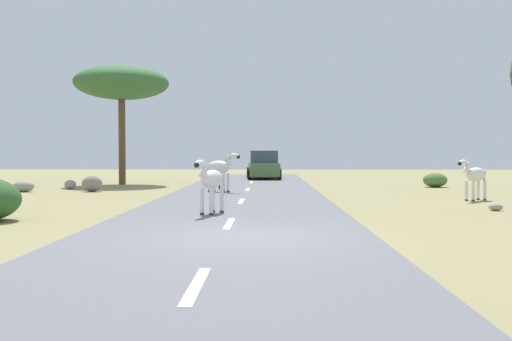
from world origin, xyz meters
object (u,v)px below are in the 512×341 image
object	(u,v)px
zebra_1	(220,168)
rock_3	(24,186)
rock_0	(496,207)
rock_2	(92,184)
rock_1	(70,185)
zebra_2	(474,175)
tree_1	(122,84)
bush_0	(435,180)
zebra_0	(211,180)
car_0	(263,166)

from	to	relation	value
zebra_1	rock_3	distance (m)	8.48
rock_0	rock_3	bearing A→B (deg)	156.17
rock_0	rock_2	distance (m)	16.03
rock_0	rock_1	world-z (taller)	rock_1
zebra_2	rock_1	bearing A→B (deg)	33.96
tree_1	zebra_1	bearing A→B (deg)	-47.62
zebra_1	zebra_2	xyz separation A→B (m)	(9.13, -3.58, -0.15)
bush_0	zebra_0	bearing A→B (deg)	-127.46
zebra_2	tree_1	world-z (taller)	tree_1
zebra_0	car_0	world-z (taller)	car_0
zebra_0	tree_1	distance (m)	16.48
bush_0	rock_2	bearing A→B (deg)	-167.60
zebra_1	rock_3	bearing A→B (deg)	-58.29
bush_0	rock_3	xyz separation A→B (m)	(-18.47, -3.63, -0.11)
rock_2	rock_3	bearing A→B (deg)	-175.95
rock_1	rock_0	bearing A→B (deg)	-30.99
zebra_2	rock_0	size ratio (longest dim) A/B	3.72
tree_1	rock_3	distance (m)	8.14
car_0	rock_1	world-z (taller)	car_0
rock_1	zebra_0	bearing A→B (deg)	-55.08
car_0	zebra_0	bearing A→B (deg)	-96.57
tree_1	bush_0	world-z (taller)	tree_1
tree_1	rock_1	size ratio (longest dim) A/B	11.69
zebra_2	car_0	size ratio (longest dim) A/B	0.34
zebra_2	rock_0	distance (m)	3.58
zebra_2	tree_1	distance (m)	18.32
zebra_1	zebra_2	world-z (taller)	zebra_1
tree_1	rock_3	xyz separation A→B (m)	(-2.73, -5.78, -5.04)
zebra_2	rock_1	xyz separation A→B (m)	(-16.22, 5.93, -0.68)
zebra_2	bush_0	distance (m)	7.75
tree_1	bush_0	bearing A→B (deg)	-7.77
zebra_1	rock_0	bearing A→B (deg)	85.32
zebra_1	bush_0	size ratio (longest dim) A/B	1.45
rock_1	rock_2	size ratio (longest dim) A/B	0.60
car_0	rock_2	size ratio (longest dim) A/B	5.04
zebra_1	rock_3	world-z (taller)	zebra_1
car_0	rock_0	world-z (taller)	car_0
zebra_0	rock_2	size ratio (longest dim) A/B	1.75
rock_1	rock_2	xyz separation A→B (m)	(1.53, -1.68, 0.13)
zebra_2	tree_1	size ratio (longest dim) A/B	0.24
zebra_2	rock_2	xyz separation A→B (m)	(-14.69, 4.25, -0.55)
bush_0	rock_3	size ratio (longest dim) A/B	1.29
bush_0	rock_0	xyz separation A→B (m)	(-1.53, -11.11, -0.24)
zebra_1	rock_0	xyz separation A→B (m)	(8.51, -7.02, -0.94)
zebra_1	car_0	world-z (taller)	car_0
zebra_0	zebra_1	world-z (taller)	zebra_1
rock_3	zebra_1	bearing A→B (deg)	-3.13
zebra_1	rock_1	xyz separation A→B (m)	(-7.09, 2.35, -0.84)
zebra_1	rock_2	xyz separation A→B (m)	(-5.56, 0.66, -0.70)
tree_1	rock_2	world-z (taller)	tree_1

